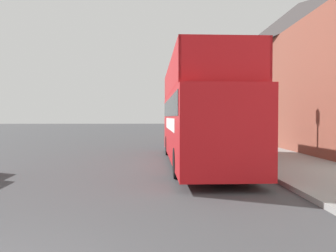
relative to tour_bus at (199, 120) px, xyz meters
name	(u,v)px	position (x,y,z in m)	size (l,w,h in m)	color
ground_plane	(129,143)	(-3.90, 10.79, -1.84)	(144.00, 144.00, 0.00)	#3D3D3F
sidewalk	(240,146)	(3.66, 7.79, -1.77)	(3.63, 108.00, 0.14)	gray
brick_terrace_rear	(298,74)	(8.47, 10.06, 3.28)	(6.00, 21.56, 10.24)	brown
tour_bus	(199,120)	(0.00, 0.00, 0.00)	(2.71, 10.79, 4.11)	red
parked_car_ahead_of_bus	(194,136)	(0.68, 8.23, -1.13)	(1.98, 4.64, 1.48)	navy
lamp_post_second	(240,86)	(2.30, 2.25, 1.62)	(0.35, 0.35, 4.82)	black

